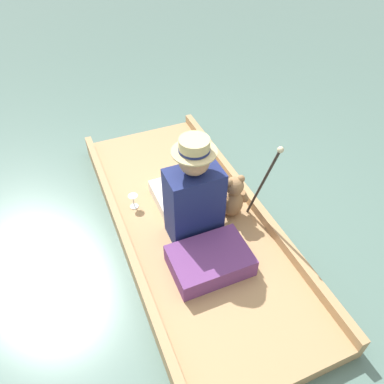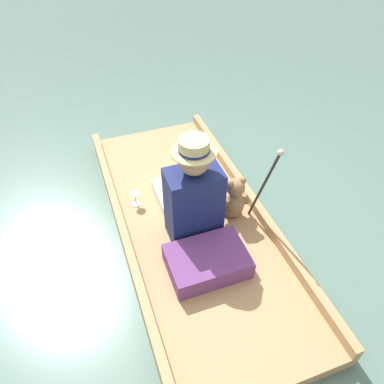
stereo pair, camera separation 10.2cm
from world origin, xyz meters
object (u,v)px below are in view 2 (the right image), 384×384
at_px(teddy_bear, 234,199).
at_px(walking_cane, 266,181).
at_px(seated_person, 190,196).
at_px(wine_glass, 135,196).

xyz_separation_m(teddy_bear, walking_cane, (0.13, -0.18, 0.30)).
xyz_separation_m(seated_person, wine_glass, (-0.35, 0.37, -0.23)).
relative_size(teddy_bear, walking_cane, 0.48).
height_order(seated_person, wine_glass, seated_person).
bearing_deg(wine_glass, walking_cane, -34.17).
height_order(seated_person, walking_cane, seated_person).
bearing_deg(seated_person, walking_cane, -23.54).
bearing_deg(walking_cane, teddy_bear, 126.21).
bearing_deg(walking_cane, seated_person, 158.31).
height_order(teddy_bear, walking_cane, walking_cane).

